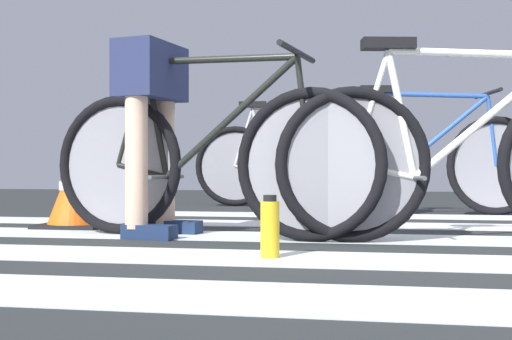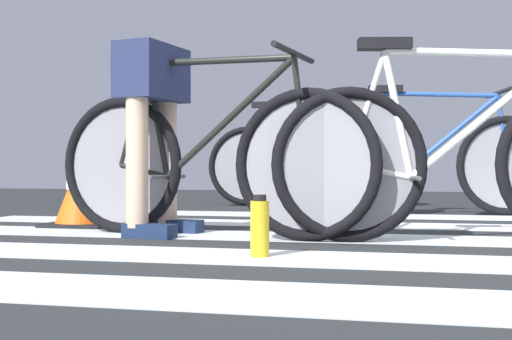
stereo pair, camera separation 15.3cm
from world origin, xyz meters
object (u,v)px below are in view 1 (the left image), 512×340
bicycle_1_of_4 (208,159)px  traffic_cone (75,192)px  bicycle_4_of_4 (291,163)px  bicycle_3_of_4 (425,162)px  bicycle_2_of_4 (463,159)px  water_bottle (270,228)px  cyclist_1_of_4 (152,112)px

bicycle_1_of_4 → traffic_cone: bicycle_1_of_4 is taller
traffic_cone → bicycle_4_of_4: bearing=67.0°
bicycle_1_of_4 → bicycle_3_of_4: 2.12m
bicycle_2_of_4 → traffic_cone: bicycle_2_of_4 is taller
bicycle_2_of_4 → bicycle_4_of_4: size_ratio=0.99×
bicycle_2_of_4 → bicycle_1_of_4: bearing=169.0°
water_bottle → bicycle_1_of_4: bearing=121.8°
cyclist_1_of_4 → bicycle_3_of_4: cyclist_1_of_4 is taller
water_bottle → bicycle_4_of_4: bearing=95.6°
cyclist_1_of_4 → bicycle_4_of_4: cyclist_1_of_4 is taller
bicycle_1_of_4 → water_bottle: 0.82m
bicycle_3_of_4 → water_bottle: 2.56m
cyclist_1_of_4 → bicycle_2_of_4: cyclist_1_of_4 is taller
bicycle_1_of_4 → cyclist_1_of_4: cyclist_1_of_4 is taller
bicycle_3_of_4 → bicycle_4_of_4: bearing=129.3°
cyclist_1_of_4 → water_bottle: (0.71, -0.71, -0.51)m
water_bottle → bicycle_2_of_4: bearing=40.4°
water_bottle → traffic_cone: size_ratio=0.55×
bicycle_3_of_4 → traffic_cone: bicycle_3_of_4 is taller
bicycle_3_of_4 → water_bottle: bicycle_3_of_4 is taller
bicycle_1_of_4 → bicycle_4_of_4: (0.08, 2.70, 0.00)m
bicycle_1_of_4 → cyclist_1_of_4: size_ratio=1.78×
cyclist_1_of_4 → traffic_cone: size_ratio=2.21×
bicycle_1_of_4 → water_bottle: (0.41, -0.66, -0.27)m
bicycle_3_of_4 → traffic_cone: bearing=-156.6°
bicycle_1_of_4 → traffic_cone: size_ratio=3.93×
bicycle_2_of_4 → bicycle_3_of_4: (-0.04, 1.76, 0.00)m
traffic_cone → bicycle_1_of_4: bearing=-25.6°
bicycle_4_of_4 → bicycle_2_of_4: bearing=-71.9°
cyclist_1_of_4 → traffic_cone: bearing=158.3°
bicycle_2_of_4 → cyclist_1_of_4: bearing=166.7°
cyclist_1_of_4 → bicycle_3_of_4: size_ratio=0.56×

